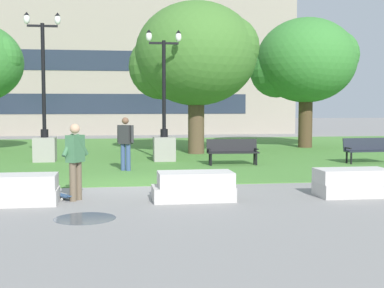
{
  "coord_description": "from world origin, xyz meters",
  "views": [
    {
      "loc": [
        -0.6,
        -13.87,
        2.12
      ],
      "look_at": [
        1.24,
        -1.4,
        1.2
      ],
      "focal_mm": 50.0,
      "sensor_mm": 36.0,
      "label": 1
    }
  ],
  "objects_px": {
    "skateboard": "(61,195)",
    "person_bystander_near_lawn": "(125,141)",
    "concrete_block_right": "(354,183)",
    "lamp_post_center": "(164,134)",
    "concrete_block_left": "(194,187)",
    "park_bench_near_right": "(232,150)",
    "concrete_block_center": "(16,190)",
    "person_skateboarder": "(75,157)",
    "lamp_post_right": "(45,132)",
    "park_bench_near_left": "(368,149)"
  },
  "relations": [
    {
      "from": "park_bench_near_right",
      "to": "concrete_block_right",
      "type": "bearing_deg",
      "value": -78.17
    },
    {
      "from": "park_bench_near_left",
      "to": "person_skateboarder",
      "type": "bearing_deg",
      "value": -148.18
    },
    {
      "from": "concrete_block_center",
      "to": "lamp_post_right",
      "type": "xyz_separation_m",
      "value": [
        -0.47,
        8.71,
        0.81
      ]
    },
    {
      "from": "park_bench_near_right",
      "to": "person_bystander_near_lawn",
      "type": "height_order",
      "value": "person_bystander_near_lawn"
    },
    {
      "from": "concrete_block_center",
      "to": "concrete_block_left",
      "type": "xyz_separation_m",
      "value": [
        3.84,
        -0.06,
        0.0
      ]
    },
    {
      "from": "skateboard",
      "to": "person_bystander_near_lawn",
      "type": "height_order",
      "value": "person_bystander_near_lawn"
    },
    {
      "from": "concrete_block_right",
      "to": "lamp_post_right",
      "type": "distance_m",
      "value": 11.95
    },
    {
      "from": "concrete_block_center",
      "to": "park_bench_near_left",
      "type": "height_order",
      "value": "park_bench_near_left"
    },
    {
      "from": "concrete_block_left",
      "to": "lamp_post_center",
      "type": "height_order",
      "value": "lamp_post_center"
    },
    {
      "from": "skateboard",
      "to": "person_bystander_near_lawn",
      "type": "bearing_deg",
      "value": 72.14
    },
    {
      "from": "person_skateboarder",
      "to": "park_bench_near_left",
      "type": "distance_m",
      "value": 11.77
    },
    {
      "from": "person_skateboarder",
      "to": "lamp_post_center",
      "type": "xyz_separation_m",
      "value": [
        2.73,
        7.98,
        0.05
      ]
    },
    {
      "from": "person_skateboarder",
      "to": "lamp_post_center",
      "type": "height_order",
      "value": "lamp_post_center"
    },
    {
      "from": "concrete_block_center",
      "to": "park_bench_near_right",
      "type": "xyz_separation_m",
      "value": [
        6.21,
        6.6,
        0.23
      ]
    },
    {
      "from": "concrete_block_center",
      "to": "concrete_block_right",
      "type": "distance_m",
      "value": 7.61
    },
    {
      "from": "lamp_post_center",
      "to": "lamp_post_right",
      "type": "distance_m",
      "value": 4.45
    },
    {
      "from": "concrete_block_left",
      "to": "lamp_post_center",
      "type": "xyz_separation_m",
      "value": [
        0.12,
        8.34,
        0.71
      ]
    },
    {
      "from": "concrete_block_center",
      "to": "lamp_post_center",
      "type": "distance_m",
      "value": 9.2
    },
    {
      "from": "park_bench_near_left",
      "to": "lamp_post_right",
      "type": "distance_m",
      "value": 11.91
    },
    {
      "from": "park_bench_near_right",
      "to": "lamp_post_center",
      "type": "relative_size",
      "value": 0.37
    },
    {
      "from": "park_bench_near_right",
      "to": "lamp_post_center",
      "type": "bearing_deg",
      "value": 143.35
    },
    {
      "from": "concrete_block_center",
      "to": "lamp_post_center",
      "type": "height_order",
      "value": "lamp_post_center"
    },
    {
      "from": "concrete_block_left",
      "to": "person_skateboarder",
      "type": "bearing_deg",
      "value": 172.07
    },
    {
      "from": "person_skateboarder",
      "to": "lamp_post_right",
      "type": "bearing_deg",
      "value": 101.41
    },
    {
      "from": "park_bench_near_left",
      "to": "park_bench_near_right",
      "type": "xyz_separation_m",
      "value": [
        -5.01,
        0.1,
        0.0
      ]
    },
    {
      "from": "concrete_block_right",
      "to": "skateboard",
      "type": "height_order",
      "value": "concrete_block_right"
    },
    {
      "from": "concrete_block_left",
      "to": "lamp_post_right",
      "type": "height_order",
      "value": "lamp_post_right"
    },
    {
      "from": "park_bench_near_left",
      "to": "park_bench_near_right",
      "type": "distance_m",
      "value": 5.01
    },
    {
      "from": "person_skateboarder",
      "to": "lamp_post_right",
      "type": "height_order",
      "value": "lamp_post_right"
    },
    {
      "from": "concrete_block_left",
      "to": "lamp_post_center",
      "type": "bearing_deg",
      "value": 89.17
    },
    {
      "from": "lamp_post_right",
      "to": "lamp_post_center",
      "type": "bearing_deg",
      "value": -5.64
    },
    {
      "from": "park_bench_near_left",
      "to": "person_bystander_near_lawn",
      "type": "distance_m",
      "value": 8.85
    },
    {
      "from": "park_bench_near_right",
      "to": "concrete_block_left",
      "type": "bearing_deg",
      "value": -109.61
    },
    {
      "from": "concrete_block_left",
      "to": "person_skateboarder",
      "type": "relative_size",
      "value": 1.05
    },
    {
      "from": "skateboard",
      "to": "lamp_post_center",
      "type": "relative_size",
      "value": 0.19
    },
    {
      "from": "park_bench_near_right",
      "to": "person_bystander_near_lawn",
      "type": "distance_m",
      "value": 3.96
    },
    {
      "from": "skateboard",
      "to": "park_bench_near_left",
      "type": "height_order",
      "value": "park_bench_near_left"
    },
    {
      "from": "concrete_block_center",
      "to": "person_skateboarder",
      "type": "bearing_deg",
      "value": 13.68
    },
    {
      "from": "person_skateboarder",
      "to": "person_bystander_near_lawn",
      "type": "xyz_separation_m",
      "value": [
        1.22,
        5.15,
        0.01
      ]
    },
    {
      "from": "concrete_block_right",
      "to": "lamp_post_center",
      "type": "bearing_deg",
      "value": 113.64
    },
    {
      "from": "person_skateboarder",
      "to": "concrete_block_right",
      "type": "bearing_deg",
      "value": -3.23
    },
    {
      "from": "park_bench_near_right",
      "to": "lamp_post_right",
      "type": "bearing_deg",
      "value": 162.44
    },
    {
      "from": "skateboard",
      "to": "lamp_post_right",
      "type": "relative_size",
      "value": 0.17
    },
    {
      "from": "person_skateboarder",
      "to": "skateboard",
      "type": "xyz_separation_m",
      "value": [
        -0.35,
        0.27,
        -0.88
      ]
    },
    {
      "from": "park_bench_near_left",
      "to": "concrete_block_right",
      "type": "bearing_deg",
      "value": -118.86
    },
    {
      "from": "concrete_block_center",
      "to": "park_bench_near_right",
      "type": "height_order",
      "value": "park_bench_near_right"
    },
    {
      "from": "concrete_block_right",
      "to": "person_bystander_near_lawn",
      "type": "bearing_deg",
      "value": 133.11
    },
    {
      "from": "lamp_post_center",
      "to": "concrete_block_left",
      "type": "bearing_deg",
      "value": -90.83
    },
    {
      "from": "concrete_block_center",
      "to": "person_skateboarder",
      "type": "distance_m",
      "value": 1.43
    },
    {
      "from": "concrete_block_left",
      "to": "park_bench_near_right",
      "type": "xyz_separation_m",
      "value": [
        2.37,
        6.66,
        0.23
      ]
    }
  ]
}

